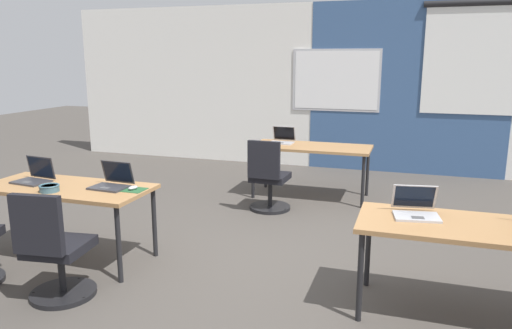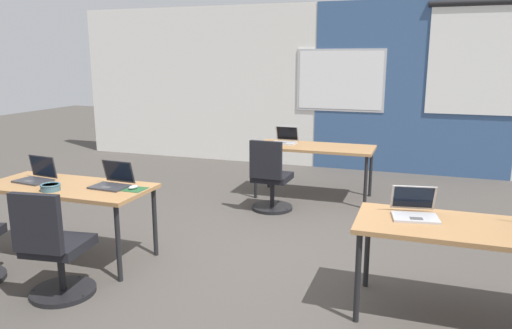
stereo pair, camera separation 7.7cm
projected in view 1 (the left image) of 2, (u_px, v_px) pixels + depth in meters
The scene contains 14 objects.
ground_plane at pixel (263, 257), 4.73m from camera, with size 24.00×24.00×0.00m.
back_wall_assembly at pixel (339, 86), 8.30m from camera, with size 10.00×0.27×2.80m.
desk_near_left at pixel (67, 192), 4.56m from camera, with size 1.60×0.70×0.72m.
desk_near_right at pixel (471, 233), 3.50m from camera, with size 1.60×0.70×0.72m.
desk_far_center at pixel (311, 150), 6.63m from camera, with size 1.60×0.70×0.72m.
laptop_near_left_inner at pixel (112, 182), 4.49m from camera, with size 0.35×0.31×0.23m.
mousepad_near_left_inner at pixel (133, 190), 4.41m from camera, with size 0.22×0.19×0.00m.
mouse_near_left_inner at pixel (133, 188), 4.40m from camera, with size 0.08×0.11×0.03m.
chair_near_left_inner at pixel (55, 255), 3.81m from camera, with size 0.52×0.56×0.92m.
laptop_near_left_end at pixel (34, 177), 4.69m from camera, with size 0.36×0.30×0.24m.
laptop_near_right_inner at pixel (416, 209), 3.69m from camera, with size 0.38×0.37×0.22m.
laptop_far_left at pixel (282, 139), 6.83m from camera, with size 0.33×0.31×0.23m.
chair_far_left at pixel (268, 182), 6.08m from camera, with size 0.52×0.55×0.92m.
snack_bowl at pixel (49, 188), 4.35m from camera, with size 0.18×0.18×0.06m.
Camera 1 is at (1.30, -4.23, 1.90)m, focal length 34.12 mm.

